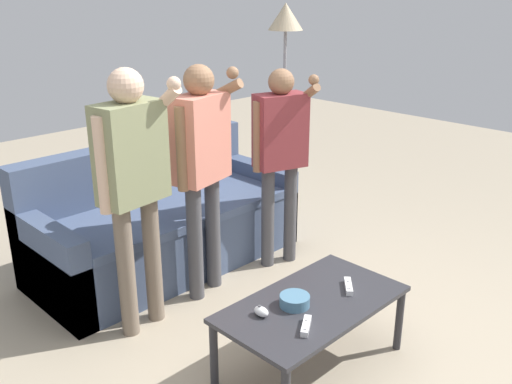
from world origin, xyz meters
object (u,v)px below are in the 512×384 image
object	(u,v)px
coffee_table	(312,309)
player_right	(280,146)
player_center	(202,156)
game_remote_wand_near	(306,326)
game_remote_wand_far	(348,286)
game_remote_nunchuk	(261,311)
player_left	(133,173)
couch	(163,224)
snack_bowl	(295,301)
floor_lamp	(285,38)

from	to	relation	value
coffee_table	player_right	size ratio (longest dim) A/B	0.71
player_center	game_remote_wand_near	world-z (taller)	player_center
player_center	game_remote_wand_far	distance (m)	1.22
game_remote_nunchuk	player_left	world-z (taller)	player_left
couch	snack_bowl	bearing A→B (deg)	-100.24
game_remote_wand_near	player_left	bearing A→B (deg)	100.32
snack_bowl	game_remote_wand_near	size ratio (longest dim) A/B	1.05
game_remote_nunchuk	player_left	distance (m)	1.06
snack_bowl	couch	bearing A→B (deg)	79.76
couch	coffee_table	world-z (taller)	couch
coffee_table	snack_bowl	world-z (taller)	snack_bowl
floor_lamp	player_right	size ratio (longest dim) A/B	1.27
floor_lamp	game_remote_wand_near	xyz separation A→B (m)	(-1.80, -1.81, -1.14)
coffee_table	game_remote_nunchuk	xyz separation A→B (m)	(-0.29, 0.10, 0.07)
couch	snack_bowl	xyz separation A→B (m)	(-0.28, -1.55, 0.13)
couch	player_right	distance (m)	1.06
coffee_table	player_left	world-z (taller)	player_left
player_right	game_remote_nunchuk	bearing A→B (deg)	-140.85
player_center	game_remote_wand_near	xyz separation A→B (m)	(-0.34, -1.17, -0.55)
snack_bowl	coffee_table	bearing A→B (deg)	-23.36
player_right	game_remote_wand_far	world-z (taller)	player_right
couch	game_remote_wand_far	xyz separation A→B (m)	(0.06, -1.65, 0.11)
game_remote_wand_near	player_center	bearing A→B (deg)	73.88
player_left	game_remote_wand_near	size ratio (longest dim) A/B	10.43
player_right	couch	bearing A→B (deg)	134.72
coffee_table	floor_lamp	bearing A→B (deg)	46.46
coffee_table	snack_bowl	size ratio (longest dim) A/B	6.48
coffee_table	game_remote_nunchuk	bearing A→B (deg)	161.15
game_remote_wand_far	couch	bearing A→B (deg)	92.16
snack_bowl	game_remote_wand_near	bearing A→B (deg)	-123.41
game_remote_nunchuk	floor_lamp	xyz separation A→B (m)	(1.88, 1.58, 1.13)
player_right	floor_lamp	bearing A→B (deg)	41.14
player_left	player_right	xyz separation A→B (m)	(1.21, -0.00, -0.08)
couch	player_center	size ratio (longest dim) A/B	1.27
coffee_table	game_remote_nunchuk	distance (m)	0.31
floor_lamp	player_left	xyz separation A→B (m)	(-2.01, -0.69, -0.57)
player_right	game_remote_wand_far	xyz separation A→B (m)	(-0.55, -1.03, -0.49)
game_remote_wand_near	game_remote_wand_far	size ratio (longest dim) A/B	1.03
floor_lamp	game_remote_wand_near	world-z (taller)	floor_lamp
snack_bowl	game_remote_nunchuk	bearing A→B (deg)	163.53
couch	game_remote_nunchuk	bearing A→B (deg)	-107.47
game_remote_nunchuk	player_center	distance (m)	1.16
game_remote_wand_far	player_right	bearing A→B (deg)	61.94
floor_lamp	snack_bowl	bearing A→B (deg)	-135.94
coffee_table	floor_lamp	xyz separation A→B (m)	(1.59, 1.67, 1.20)
snack_bowl	player_center	distance (m)	1.15
couch	floor_lamp	xyz separation A→B (m)	(1.41, 0.08, 1.25)
couch	coffee_table	distance (m)	1.61
coffee_table	game_remote_wand_near	xyz separation A→B (m)	(-0.21, -0.14, 0.06)
floor_lamp	game_remote_wand_far	distance (m)	2.46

